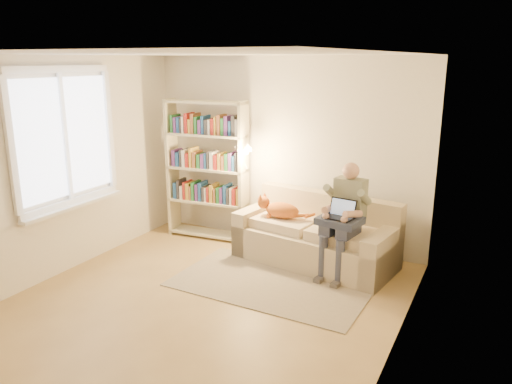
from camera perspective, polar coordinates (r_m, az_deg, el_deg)
The scene contains 13 objects.
floor at distance 5.48m, azimuth -6.51°, elevation -12.91°, with size 4.50×4.50×0.00m, color #9B7B46.
ceiling at distance 4.85m, azimuth -7.45°, elevation 15.40°, with size 4.00×4.50×0.02m, color white.
wall_left at distance 6.32m, azimuth -22.24°, elevation 2.41°, with size 0.02×4.50×2.60m, color silver.
wall_right at distance 4.27m, azimuth 16.04°, elevation -2.72°, with size 0.02×4.50×2.60m, color silver.
wall_back at distance 6.94m, azimuth 3.41°, elevation 4.55°, with size 4.00×0.02×2.60m, color silver.
window at distance 6.40m, azimuth -20.65°, elevation 3.39°, with size 0.12×1.52×1.69m.
sofa at distance 6.49m, azimuth 6.91°, elevation -5.34°, with size 2.13×1.20×0.86m.
person at distance 6.02m, azimuth 10.11°, elevation -2.36°, with size 0.44×0.63×1.37m.
cat at distance 6.51m, azimuth 2.69°, elevation -1.98°, with size 0.71×0.31×0.26m.
blanket at distance 5.96m, azimuth 9.24°, elevation -3.18°, with size 0.48×0.40×0.08m, color #242A3F.
laptop at distance 5.94m, azimuth 9.32°, elevation -2.31°, with size 0.36×0.31×0.28m.
bookshelf at distance 7.17m, azimuth -5.61°, elevation 3.29°, with size 1.35×0.40×2.01m.
rug at distance 5.95m, azimuth 1.80°, elevation -10.38°, with size 2.25×1.33×0.01m, color gray.
Camera 1 is at (2.71, -4.02, 2.56)m, focal length 35.00 mm.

